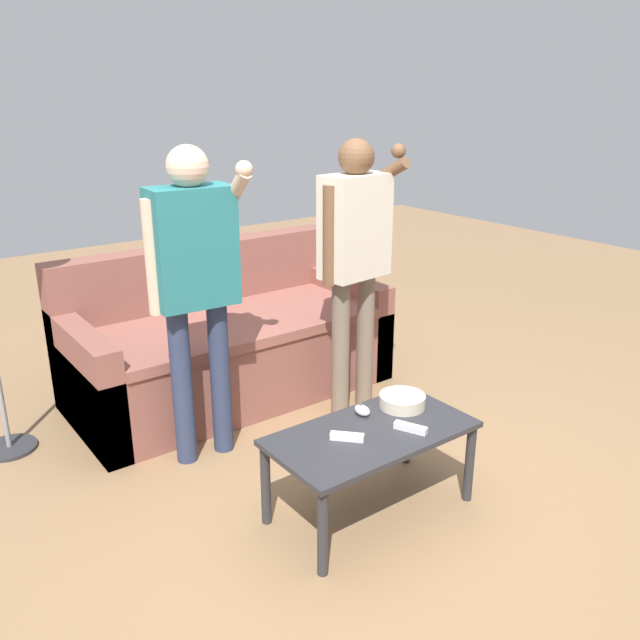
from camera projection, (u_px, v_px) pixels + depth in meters
name	position (u px, v px, depth m)	size (l,w,h in m)	color
ground_plane	(349.00, 492.00, 3.17)	(12.00, 12.00, 0.00)	#93704C
couch	(226.00, 344.00, 4.15)	(1.94, 0.92, 0.91)	brown
coffee_table	(371.00, 442.00, 2.92)	(0.92, 0.48, 0.41)	#2D2D33
snack_bowl	(402.00, 401.00, 3.11)	(0.22, 0.22, 0.06)	beige
game_remote_nunchuk	(362.00, 410.00, 3.03)	(0.06, 0.09, 0.05)	white
player_left	(195.00, 271.00, 3.17)	(0.47, 0.35, 1.60)	#2D3856
player_right	(355.00, 247.00, 3.68)	(0.48, 0.30, 1.59)	#756656
game_remote_wand_near	(347.00, 437.00, 2.82)	(0.13, 0.13, 0.03)	white
game_remote_wand_far	(411.00, 428.00, 2.89)	(0.09, 0.15, 0.03)	white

